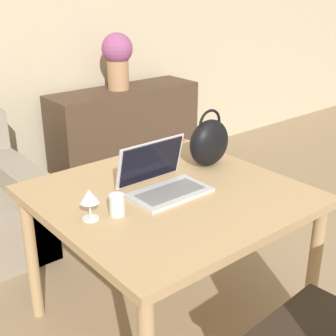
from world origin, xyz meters
The scene contains 8 objects.
wall_back centered at (0.00, 2.74, 1.35)m, with size 10.00×0.06×2.70m.
dining_table centered at (-0.14, 0.80, 0.65)m, with size 1.12×1.08×0.74m.
sideboard centered at (0.73, 2.44, 0.40)m, with size 1.28×0.40×0.81m.
laptop centered at (-0.16, 0.84, 0.80)m, with size 0.36×0.28×0.22m.
drinking_glass centered at (-0.45, 0.76, 0.78)m, with size 0.06×0.06×0.09m.
wine_glass centered at (-0.55, 0.80, 0.84)m, with size 0.08×0.08×0.13m.
handbag centered at (0.23, 0.92, 0.86)m, with size 0.24×0.14×0.30m.
flower_vase centered at (0.69, 2.44, 1.07)m, with size 0.24×0.24×0.44m.
Camera 1 is at (-1.37, -0.69, 1.65)m, focal length 50.00 mm.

